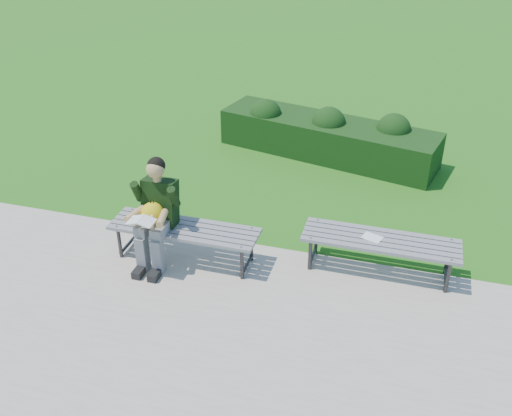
{
  "coord_description": "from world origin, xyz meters",
  "views": [
    {
      "loc": [
        1.91,
        -5.8,
        4.09
      ],
      "look_at": [
        0.31,
        -0.29,
        0.74
      ],
      "focal_mm": 40.0,
      "sensor_mm": 36.0,
      "label": 1
    }
  ],
  "objects_px": {
    "bench_right": "(380,243)",
    "seated_boy": "(155,210)",
    "hedge": "(328,135)",
    "paper_sheet": "(372,237)",
    "bench_left": "(184,231)"
  },
  "relations": [
    {
      "from": "bench_right",
      "to": "seated_boy",
      "type": "relative_size",
      "value": 1.37
    },
    {
      "from": "hedge",
      "to": "bench_right",
      "type": "xyz_separation_m",
      "value": [
        1.16,
        -3.1,
        0.06
      ]
    },
    {
      "from": "bench_right",
      "to": "paper_sheet",
      "type": "relative_size",
      "value": 6.91
    },
    {
      "from": "hedge",
      "to": "bench_left",
      "type": "height_order",
      "value": "hedge"
    },
    {
      "from": "bench_left",
      "to": "bench_right",
      "type": "relative_size",
      "value": 1.0
    },
    {
      "from": "bench_right",
      "to": "seated_boy",
      "type": "bearing_deg",
      "value": -169.05
    },
    {
      "from": "bench_left",
      "to": "paper_sheet",
      "type": "xyz_separation_m",
      "value": [
        2.18,
        0.4,
        0.06
      ]
    },
    {
      "from": "hedge",
      "to": "paper_sheet",
      "type": "height_order",
      "value": "hedge"
    },
    {
      "from": "bench_left",
      "to": "seated_boy",
      "type": "xyz_separation_m",
      "value": [
        -0.3,
        -0.1,
        0.3
      ]
    },
    {
      "from": "bench_right",
      "to": "paper_sheet",
      "type": "distance_m",
      "value": 0.12
    },
    {
      "from": "hedge",
      "to": "seated_boy",
      "type": "bearing_deg",
      "value": -111.57
    },
    {
      "from": "hedge",
      "to": "bench_left",
      "type": "bearing_deg",
      "value": -107.78
    },
    {
      "from": "hedge",
      "to": "seated_boy",
      "type": "relative_size",
      "value": 2.84
    },
    {
      "from": "bench_right",
      "to": "seated_boy",
      "type": "height_order",
      "value": "seated_boy"
    },
    {
      "from": "seated_boy",
      "to": "bench_left",
      "type": "bearing_deg",
      "value": 18.06
    }
  ]
}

